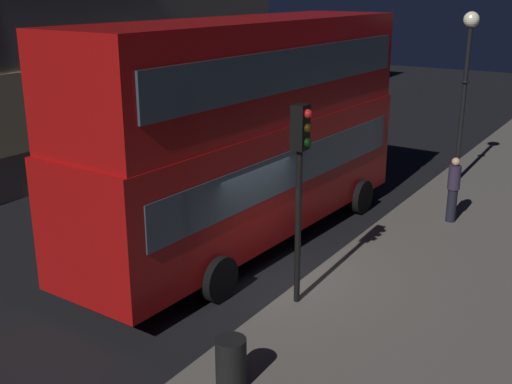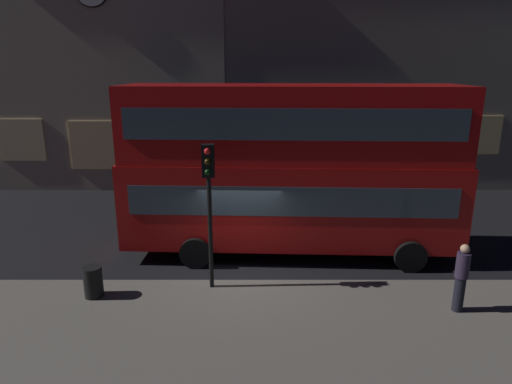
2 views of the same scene
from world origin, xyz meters
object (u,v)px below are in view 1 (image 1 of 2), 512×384
Objects in this scene: double_decker_bus at (249,124)px; traffic_light_far_side at (317,73)px; traffic_light_near_kerb at (300,164)px; street_lamp at (467,62)px; pedestrian at (453,189)px; litter_bin at (231,363)px.

double_decker_bus is 10.15m from traffic_light_far_side.
traffic_light_near_kerb is 0.75× the size of street_lamp.
traffic_light_near_kerb is 6.68m from pedestrian.
traffic_light_far_side is (11.98, 5.85, 0.02)m from traffic_light_near_kerb.
street_lamp reaches higher than pedestrian.
pedestrian is at bearing -165.91° from street_lamp.
pedestrian is at bearing 62.95° from traffic_light_far_side.
street_lamp is at bearing -2.37° from traffic_light_near_kerb.
pedestrian is (6.27, -1.23, -1.95)m from traffic_light_near_kerb.
traffic_light_far_side is 9.31m from pedestrian.
street_lamp is 3.01× the size of pedestrian.
traffic_light_far_side is at bearing 82.55° from pedestrian.
double_decker_bus reaches higher than pedestrian.
litter_bin is at bearing -171.20° from traffic_light_near_kerb.
traffic_light_near_kerb is 4.77× the size of litter_bin.
street_lamp is 13.54m from litter_bin.
traffic_light_far_side reaches higher than litter_bin.
street_lamp is 6.38× the size of litter_bin.
litter_bin is at bearing -152.94° from pedestrian.
street_lamp reaches higher than litter_bin.
pedestrian reaches higher than litter_bin.
traffic_light_far_side is at bearing 20.56° from double_decker_bus.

